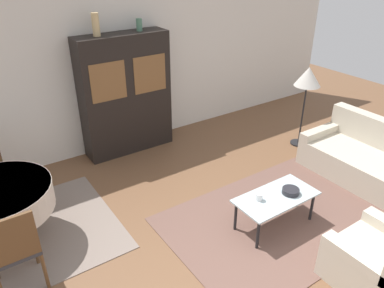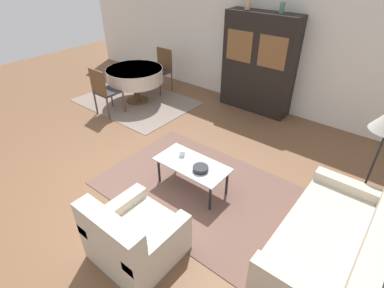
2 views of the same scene
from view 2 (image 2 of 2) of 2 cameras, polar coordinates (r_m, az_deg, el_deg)
name	(u,v)px [view 2 (image 2 of 2)]	position (r m, az deg, el deg)	size (l,w,h in m)	color
ground_plane	(125,183)	(4.55, -12.60, -7.20)	(14.00, 14.00, 0.00)	brown
wall_back	(256,40)	(6.52, 12.06, 18.84)	(10.00, 0.06, 2.70)	silver
area_rug	(201,190)	(4.32, 1.78, -8.68)	(2.83, 1.90, 0.01)	brown
dining_rug	(136,101)	(6.93, -10.55, 7.98)	(2.47, 1.81, 0.01)	gray
couch	(335,244)	(3.63, 25.61, -16.85)	(0.94, 1.81, 0.84)	beige
armchair	(133,238)	(3.41, -11.11, -17.13)	(0.85, 0.83, 0.81)	beige
coffee_table	(192,166)	(4.11, 0.00, -4.23)	(1.03, 0.51, 0.42)	black
display_cabinet	(258,64)	(6.30, 12.52, 14.66)	(1.45, 0.42, 1.94)	black
dining_table	(135,75)	(6.72, -10.82, 12.71)	(1.21, 1.21, 0.75)	brown
dining_chair_near	(104,89)	(6.28, -16.42, 9.99)	(0.44, 0.44, 0.97)	brown
dining_chair_far	(162,68)	(7.27, -5.82, 14.27)	(0.44, 0.44, 0.97)	brown
cup	(182,153)	(4.22, -1.88, -1.70)	(0.08, 0.08, 0.09)	white
bowl	(201,169)	(3.95, 1.64, -4.72)	(0.21, 0.21, 0.06)	#232328
vase_tall	(248,0)	(6.22, 10.66, 25.38)	(0.11, 0.11, 0.33)	tan
vase_short	(282,8)	(5.93, 16.80, 23.58)	(0.09, 0.09, 0.18)	#4C7A60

